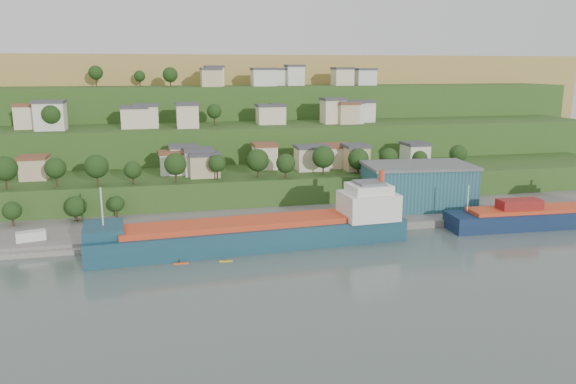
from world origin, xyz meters
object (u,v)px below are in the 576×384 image
object	(u,v)px
caravan	(31,237)
cargo_ship_near	(262,234)
kayak_orange	(181,263)
cargo_ship_far	(556,216)
warehouse	(418,185)

from	to	relation	value
caravan	cargo_ship_near	bearing A→B (deg)	-26.61
cargo_ship_near	kayak_orange	world-z (taller)	cargo_ship_near
caravan	cargo_ship_far	bearing A→B (deg)	-19.65
warehouse	cargo_ship_near	bearing A→B (deg)	-151.67
cargo_ship_far	cargo_ship_near	bearing A→B (deg)	-177.25
cargo_ship_far	kayak_orange	size ratio (longest dim) A/B	18.02
cargo_ship_near	warehouse	bearing A→B (deg)	19.31
cargo_ship_near	warehouse	world-z (taller)	cargo_ship_near
cargo_ship_far	kayak_orange	xyz separation A→B (m)	(-101.65, -8.60, -2.25)
cargo_ship_far	caravan	xyz separation A→B (m)	(-135.95, 10.37, 0.25)
cargo_ship_near	cargo_ship_far	distance (m)	81.95
cargo_ship_near	cargo_ship_far	bearing A→B (deg)	-3.25
cargo_ship_near	kayak_orange	distance (m)	21.53
warehouse	caravan	world-z (taller)	warehouse
cargo_ship_far	kayak_orange	bearing A→B (deg)	-172.72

